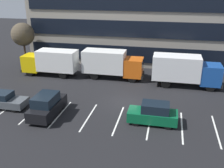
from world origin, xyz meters
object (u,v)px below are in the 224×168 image
at_px(suv_black, 47,105).
at_px(sedan_charcoal, 4,100).
at_px(box_truck_orange, 112,63).
at_px(box_truck_blue, 185,70).
at_px(bare_tree, 23,35).
at_px(suv_forest, 153,114).
at_px(box_truck_yellow, 51,61).

xyz_separation_m(suv_black, sedan_charcoal, (-4.96, 0.70, -0.29)).
bearing_deg(box_truck_orange, box_truck_blue, -5.75).
bearing_deg(suv_black, box_truck_orange, 72.39).
bearing_deg(box_truck_orange, suv_black, -107.61).
bearing_deg(bare_tree, suv_forest, -34.45).
bearing_deg(suv_black, bare_tree, 125.70).
height_order(box_truck_blue, box_truck_yellow, box_truck_blue).
height_order(suv_black, sedan_charcoal, suv_black).
bearing_deg(box_truck_blue, bare_tree, 170.25).
height_order(box_truck_orange, suv_forest, box_truck_orange).
bearing_deg(box_truck_yellow, box_truck_orange, 4.30).
relative_size(box_truck_yellow, box_truck_orange, 0.96).
distance_m(box_truck_yellow, suv_forest, 17.47).
xyz_separation_m(suv_forest, bare_tree, (-20.08, 13.77, 3.66)).
bearing_deg(box_truck_blue, suv_black, -140.41).
height_order(box_truck_yellow, box_truck_orange, box_truck_orange).
bearing_deg(suv_black, sedan_charcoal, 171.93).
distance_m(box_truck_orange, bare_tree, 14.54).
height_order(suv_forest, sedan_charcoal, suv_forest).
bearing_deg(box_truck_blue, box_truck_orange, 174.25).
bearing_deg(box_truck_blue, box_truck_yellow, 179.00).
relative_size(box_truck_blue, box_truck_orange, 1.03).
distance_m(box_truck_blue, box_truck_yellow, 17.17).
height_order(suv_forest, suv_black, suv_black).
bearing_deg(bare_tree, box_truck_blue, -9.75).
bearing_deg(box_truck_blue, sedan_charcoal, -151.00).
bearing_deg(box_truck_yellow, sedan_charcoal, -92.62).
distance_m(box_truck_blue, suv_black, 16.47).
height_order(box_truck_yellow, suv_black, box_truck_yellow).
height_order(box_truck_yellow, sedan_charcoal, box_truck_yellow).
distance_m(box_truck_blue, bare_tree, 23.51).
height_order(box_truck_blue, sedan_charcoal, box_truck_blue).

